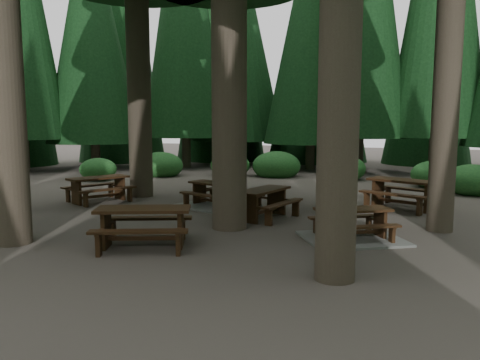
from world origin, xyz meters
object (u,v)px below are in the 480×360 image
at_px(picnic_table_d, 403,189).
at_px(picnic_table_f, 263,199).
at_px(picnic_table_b, 99,185).
at_px(picnic_table_a, 352,230).
at_px(picnic_table_e, 143,221).
at_px(picnic_table_c, 215,199).

bearing_deg(picnic_table_d, picnic_table_f, -117.24).
distance_m(picnic_table_b, picnic_table_f, 5.84).
xyz_separation_m(picnic_table_b, picnic_table_d, (9.15, 2.76, 0.04)).
height_order(picnic_table_a, picnic_table_d, picnic_table_d).
bearing_deg(picnic_table_e, picnic_table_a, 5.27).
bearing_deg(picnic_table_b, picnic_table_f, -70.29).
xyz_separation_m(picnic_table_a, picnic_table_f, (-2.66, 1.40, 0.30)).
distance_m(picnic_table_c, picnic_table_e, 4.89).
relative_size(picnic_table_b, picnic_table_d, 0.94).
bearing_deg(picnic_table_a, picnic_table_c, 117.43).
bearing_deg(picnic_table_f, picnic_table_c, 72.25).
bearing_deg(picnic_table_d, picnic_table_c, -138.94).
xyz_separation_m(picnic_table_d, picnic_table_e, (-4.48, -6.80, -0.03)).
bearing_deg(picnic_table_a, picnic_table_d, 46.64).
height_order(picnic_table_c, picnic_table_d, picnic_table_d).
bearing_deg(picnic_table_b, picnic_table_d, -50.98).
relative_size(picnic_table_a, picnic_table_f, 1.31).
relative_size(picnic_table_e, picnic_table_f, 1.17).
bearing_deg(picnic_table_c, picnic_table_d, 37.19).
bearing_deg(picnic_table_c, picnic_table_a, -11.08).
relative_size(picnic_table_c, picnic_table_f, 1.28).
relative_size(picnic_table_a, picnic_table_c, 1.02).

